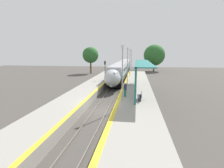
# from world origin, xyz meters

# --- Properties ---
(ground_plane) EXTENTS (120.00, 120.00, 0.00)m
(ground_plane) POSITION_xyz_m (0.00, 0.00, 0.00)
(ground_plane) COLOR #4C4742
(rail_left) EXTENTS (0.08, 90.00, 0.15)m
(rail_left) POSITION_xyz_m (-0.72, 0.00, 0.07)
(rail_left) COLOR slate
(rail_left) RESTS_ON ground_plane
(rail_right) EXTENTS (0.08, 90.00, 0.15)m
(rail_right) POSITION_xyz_m (0.72, 0.00, 0.07)
(rail_right) COLOR slate
(rail_right) RESTS_ON ground_plane
(train) EXTENTS (2.76, 40.76, 3.84)m
(train) POSITION_xyz_m (0.00, 27.70, 2.21)
(train) COLOR black
(train) RESTS_ON ground_plane
(platform_right) EXTENTS (4.39, 64.00, 1.03)m
(platform_right) POSITION_xyz_m (3.84, 0.00, 0.51)
(platform_right) COLOR #9E998E
(platform_right) RESTS_ON ground_plane
(platform_left) EXTENTS (3.80, 64.00, 1.03)m
(platform_left) POSITION_xyz_m (-3.55, 0.00, 0.51)
(platform_left) COLOR #9E998E
(platform_left) RESTS_ON ground_plane
(platform_bench) EXTENTS (0.44, 1.71, 0.89)m
(platform_bench) POSITION_xyz_m (4.25, 1.38, 1.50)
(platform_bench) COLOR #2D333D
(platform_bench) RESTS_ON platform_right
(person_waiting) EXTENTS (0.36, 0.23, 1.73)m
(person_waiting) POSITION_xyz_m (2.47, 2.75, 1.92)
(person_waiting) COLOR #1E604C
(person_waiting) RESTS_ON platform_right
(railway_signal) EXTENTS (0.28, 0.28, 4.68)m
(railway_signal) POSITION_xyz_m (-2.29, 15.31, 2.84)
(railway_signal) COLOR #59595E
(railway_signal) RESTS_ON ground_plane
(lamppost_near) EXTENTS (0.36, 0.20, 6.02)m
(lamppost_near) POSITION_xyz_m (2.25, 0.91, 4.43)
(lamppost_near) COLOR #9E9EA3
(lamppost_near) RESTS_ON platform_right
(lamppost_mid) EXTENTS (0.36, 0.20, 6.02)m
(lamppost_mid) POSITION_xyz_m (2.25, 10.97, 4.43)
(lamppost_mid) COLOR #9E9EA3
(lamppost_mid) RESTS_ON platform_right
(lamppost_far) EXTENTS (0.36, 0.20, 6.02)m
(lamppost_far) POSITION_xyz_m (2.25, 21.04, 4.43)
(lamppost_far) COLOR #9E9EA3
(lamppost_far) RESTS_ON platform_right
(lamppost_farthest) EXTENTS (0.36, 0.20, 6.02)m
(lamppost_farthest) POSITION_xyz_m (2.25, 31.10, 4.43)
(lamppost_farthest) COLOR #9E9EA3
(lamppost_farthest) RESTS_ON platform_right
(station_canopy) EXTENTS (2.02, 16.61, 3.96)m
(station_canopy) POSITION_xyz_m (4.28, 6.31, 4.72)
(station_canopy) COLOR #1E6B66
(station_canopy) RESTS_ON platform_right
(background_tree_left) EXTENTS (4.73, 4.73, 7.88)m
(background_tree_left) POSITION_xyz_m (-9.96, 33.40, 5.49)
(background_tree_left) COLOR brown
(background_tree_left) RESTS_ON ground_plane
(background_tree_right) EXTENTS (7.00, 7.00, 8.87)m
(background_tree_right) POSITION_xyz_m (9.48, 42.61, 5.37)
(background_tree_right) COLOR brown
(background_tree_right) RESTS_ON ground_plane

